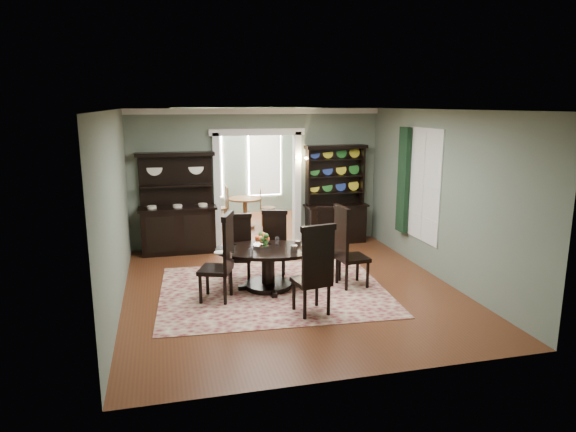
{
  "coord_description": "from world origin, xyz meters",
  "views": [
    {
      "loc": [
        -2.03,
        -8.03,
        3.09
      ],
      "look_at": [
        0.1,
        0.6,
        1.14
      ],
      "focal_mm": 32.0,
      "sensor_mm": 36.0,
      "label": 1
    }
  ],
  "objects_px": {
    "sideboard": "(178,218)",
    "parlor_table": "(245,209)",
    "dining_table": "(268,261)",
    "welsh_dresser": "(335,208)"
  },
  "relations": [
    {
      "from": "welsh_dresser",
      "to": "parlor_table",
      "type": "xyz_separation_m",
      "value": [
        -1.78,
        1.78,
        -0.29
      ]
    },
    {
      "from": "dining_table",
      "to": "parlor_table",
      "type": "xyz_separation_m",
      "value": [
        0.32,
        4.4,
        0.02
      ]
    },
    {
      "from": "sideboard",
      "to": "parlor_table",
      "type": "distance_m",
      "value": 2.49
    },
    {
      "from": "sideboard",
      "to": "parlor_table",
      "type": "bearing_deg",
      "value": 46.41
    },
    {
      "from": "welsh_dresser",
      "to": "parlor_table",
      "type": "height_order",
      "value": "welsh_dresser"
    },
    {
      "from": "welsh_dresser",
      "to": "parlor_table",
      "type": "bearing_deg",
      "value": 133.85
    },
    {
      "from": "dining_table",
      "to": "sideboard",
      "type": "relative_size",
      "value": 0.94
    },
    {
      "from": "sideboard",
      "to": "parlor_table",
      "type": "height_order",
      "value": "sideboard"
    },
    {
      "from": "dining_table",
      "to": "sideboard",
      "type": "xyz_separation_m",
      "value": [
        -1.39,
        2.61,
        0.25
      ]
    },
    {
      "from": "dining_table",
      "to": "sideboard",
      "type": "distance_m",
      "value": 2.97
    }
  ]
}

